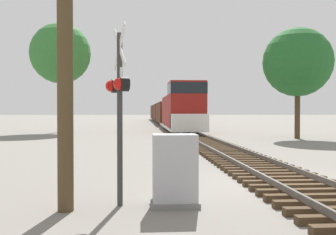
% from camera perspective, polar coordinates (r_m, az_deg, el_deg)
% --- Properties ---
extents(ground_plane, '(400.00, 400.00, 0.00)m').
position_cam_1_polar(ground_plane, '(11.65, 16.74, -9.20)').
color(ground_plane, slate).
extents(rail_track_bed, '(2.60, 160.00, 0.31)m').
position_cam_1_polar(rail_track_bed, '(11.63, 16.74, -8.54)').
color(rail_track_bed, '#42301E').
rests_on(rail_track_bed, ground).
extents(freight_train, '(3.14, 66.49, 4.62)m').
position_cam_1_polar(freight_train, '(63.05, -0.37, 0.76)').
color(freight_train, maroon).
rests_on(freight_train, ground).
extents(crossing_signal_near, '(0.57, 1.01, 3.89)m').
position_cam_1_polar(crossing_signal_near, '(8.50, -7.19, 3.04)').
color(crossing_signal_near, '#333333').
rests_on(crossing_signal_near, ground).
extents(relay_cabinet, '(1.03, 0.68, 1.55)m').
position_cam_1_polar(relay_cabinet, '(8.48, 0.99, -7.76)').
color(relay_cabinet, slate).
rests_on(relay_cabinet, ground).
extents(tree_far_right, '(5.11, 5.11, 8.23)m').
position_cam_1_polar(tree_far_right, '(30.91, 18.30, 7.61)').
color(tree_far_right, '#473521').
rests_on(tree_far_right, ground).
extents(tree_mid_background, '(5.81, 5.81, 10.53)m').
position_cam_1_polar(tree_mid_background, '(39.76, -15.34, 8.95)').
color(tree_mid_background, '#473521').
rests_on(tree_mid_background, ground).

